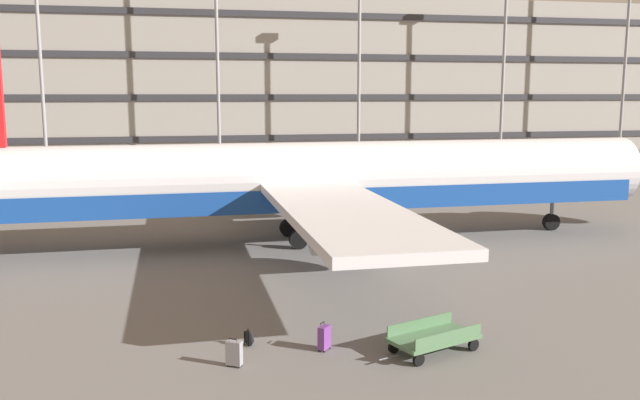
% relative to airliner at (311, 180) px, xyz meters
% --- Properties ---
extents(ground_plane, '(600.00, 600.00, 0.00)m').
position_rel_airliner_xyz_m(ground_plane, '(5.14, 1.51, -3.14)').
color(ground_plane, slate).
extents(terminal_structure, '(138.51, 18.38, 18.61)m').
position_rel_airliner_xyz_m(terminal_structure, '(5.14, 53.84, 6.16)').
color(terminal_structure, gray).
rests_on(terminal_structure, ground_plane).
extents(airliner, '(39.98, 32.36, 10.20)m').
position_rel_airliner_xyz_m(airliner, '(0.00, 0.00, 0.00)').
color(airliner, silver).
rests_on(airliner, ground_plane).
extents(light_mast_left, '(1.80, 0.50, 24.67)m').
position_rel_airliner_xyz_m(light_mast_left, '(-20.02, 39.02, 10.92)').
color(light_mast_left, gray).
rests_on(light_mast_left, ground_plane).
extents(light_mast_center_left, '(1.80, 0.50, 23.89)m').
position_rel_airliner_xyz_m(light_mast_center_left, '(-2.63, 39.02, 10.52)').
color(light_mast_center_left, gray).
rests_on(light_mast_center_left, ground_plane).
extents(light_mast_center_right, '(1.80, 0.50, 19.24)m').
position_rel_airliner_xyz_m(light_mast_center_right, '(12.58, 39.02, 8.12)').
color(light_mast_center_right, gray).
rests_on(light_mast_center_right, ground_plane).
extents(light_mast_right, '(1.80, 0.50, 21.59)m').
position_rel_airliner_xyz_m(light_mast_right, '(29.51, 39.02, 9.34)').
color(light_mast_right, gray).
rests_on(light_mast_right, ground_plane).
extents(light_mast_far_right, '(1.80, 0.50, 26.43)m').
position_rel_airliner_xyz_m(light_mast_far_right, '(44.95, 39.02, 11.82)').
color(light_mast_far_right, gray).
rests_on(light_mast_far_right, ground_plane).
extents(suitcase_teal, '(0.48, 0.40, 0.82)m').
position_rel_airliner_xyz_m(suitcase_teal, '(-4.99, -15.06, -2.76)').
color(suitcase_teal, gray).
rests_on(suitcase_teal, ground_plane).
extents(suitcase_laid_flat, '(0.44, 0.46, 0.83)m').
position_rel_airliner_xyz_m(suitcase_laid_flat, '(-2.32, -14.39, -2.75)').
color(suitcase_laid_flat, '#72388C').
rests_on(suitcase_laid_flat, ground_plane).
extents(backpack_silver, '(0.37, 0.40, 0.56)m').
position_rel_airliner_xyz_m(backpack_silver, '(-4.45, -13.64, -2.90)').
color(backpack_silver, black).
rests_on(backpack_silver, ground_plane).
extents(baggage_cart, '(3.32, 2.14, 0.82)m').
position_rel_airliner_xyz_m(baggage_cart, '(0.78, -15.14, -2.72)').
color(baggage_cart, '#4C724C').
rests_on(baggage_cart, ground_plane).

